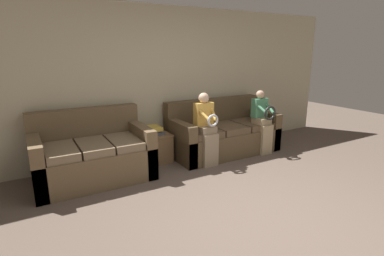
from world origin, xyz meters
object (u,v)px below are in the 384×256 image
Objects in this scene: couch_main at (222,134)px; side_shelf at (155,147)px; couch_side at (92,155)px; child_right_seated at (263,119)px; book_stack at (155,130)px; child_left_seated at (206,126)px.

couch_main reaches higher than side_shelf.
couch_main is 3.64× the size of side_shelf.
side_shelf is at bearing 11.10° from couch_side.
couch_main is 1.74× the size of child_right_seated.
book_stack is at bearing 172.22° from couch_main.
couch_side is at bearing -179.24° from couch_main.
child_left_seated reaches higher than couch_side.
book_stack is (-1.25, 0.17, 0.20)m from couch_main.
child_left_seated is at bearing -41.06° from side_shelf.
child_left_seated is (-0.60, -0.39, 0.31)m from couch_main.
couch_side reaches higher than side_shelf.
book_stack is at bearing 139.55° from child_left_seated.
side_shelf is (-0.65, 0.57, -0.40)m from child_left_seated.
couch_side reaches higher than book_stack.
book_stack is at bearing 10.71° from couch_side.
child_left_seated reaches higher than book_stack.
child_left_seated reaches higher than child_right_seated.
child_left_seated is at bearing -11.73° from couch_side.
child_right_seated is at bearing -17.38° from side_shelf.
couch_side is 1.10m from side_shelf.
couch_main is 1.68× the size of child_left_seated.
side_shelf is at bearing 162.62° from child_right_seated.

